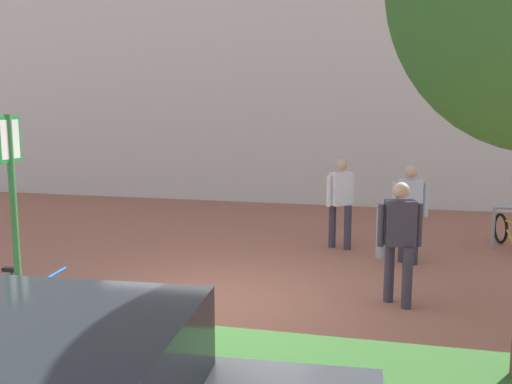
{
  "coord_description": "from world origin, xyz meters",
  "views": [
    {
      "loc": [
        2.19,
        -7.38,
        2.78
      ],
      "look_at": [
        0.13,
        1.32,
        1.38
      ],
      "focal_mm": 40.32,
      "sensor_mm": 36.0,
      "label": 1
    }
  ],
  "objects_px": {
    "person_suited_dark": "(400,236)",
    "bike_at_sign": "(28,309)",
    "bollard_steel": "(380,233)",
    "parking_sign_post": "(13,196)",
    "person_shirt_white": "(341,198)",
    "person_casual_tan": "(410,208)"
  },
  "relations": [
    {
      "from": "bike_at_sign",
      "to": "person_shirt_white",
      "type": "distance_m",
      "value": 6.09
    },
    {
      "from": "person_shirt_white",
      "to": "person_suited_dark",
      "type": "distance_m",
      "value": 3.15
    },
    {
      "from": "parking_sign_post",
      "to": "bollard_steel",
      "type": "relative_size",
      "value": 2.94
    },
    {
      "from": "bike_at_sign",
      "to": "person_shirt_white",
      "type": "relative_size",
      "value": 0.98
    },
    {
      "from": "bollard_steel",
      "to": "person_suited_dark",
      "type": "height_order",
      "value": "person_suited_dark"
    },
    {
      "from": "bike_at_sign",
      "to": "person_suited_dark",
      "type": "bearing_deg",
      "value": 26.69
    },
    {
      "from": "parking_sign_post",
      "to": "bollard_steel",
      "type": "xyz_separation_m",
      "value": [
        4.05,
        4.69,
        -1.27
      ]
    },
    {
      "from": "parking_sign_post",
      "to": "person_casual_tan",
      "type": "xyz_separation_m",
      "value": [
        4.53,
        4.44,
        -0.74
      ]
    },
    {
      "from": "parking_sign_post",
      "to": "person_shirt_white",
      "type": "bearing_deg",
      "value": 57.78
    },
    {
      "from": "bollard_steel",
      "to": "person_casual_tan",
      "type": "xyz_separation_m",
      "value": [
        0.48,
        -0.25,
        0.53
      ]
    },
    {
      "from": "bollard_steel",
      "to": "person_casual_tan",
      "type": "bearing_deg",
      "value": -27.81
    },
    {
      "from": "person_casual_tan",
      "to": "person_suited_dark",
      "type": "xyz_separation_m",
      "value": [
        -0.19,
        -2.2,
        0.0
      ]
    },
    {
      "from": "person_suited_dark",
      "to": "person_casual_tan",
      "type": "bearing_deg",
      "value": 84.95
    },
    {
      "from": "person_casual_tan",
      "to": "person_suited_dark",
      "type": "distance_m",
      "value": 2.21
    },
    {
      "from": "person_casual_tan",
      "to": "person_suited_dark",
      "type": "relative_size",
      "value": 1.0
    },
    {
      "from": "person_suited_dark",
      "to": "person_shirt_white",
      "type": "bearing_deg",
      "value": 109.63
    },
    {
      "from": "bike_at_sign",
      "to": "bollard_steel",
      "type": "distance_m",
      "value": 6.11
    },
    {
      "from": "bike_at_sign",
      "to": "bollard_steel",
      "type": "relative_size",
      "value": 1.87
    },
    {
      "from": "bollard_steel",
      "to": "bike_at_sign",
      "type": "bearing_deg",
      "value": -130.93
    },
    {
      "from": "person_shirt_white",
      "to": "person_casual_tan",
      "type": "relative_size",
      "value": 1.0
    },
    {
      "from": "person_suited_dark",
      "to": "bike_at_sign",
      "type": "bearing_deg",
      "value": -153.31
    },
    {
      "from": "bollard_steel",
      "to": "person_suited_dark",
      "type": "distance_m",
      "value": 2.53
    }
  ]
}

